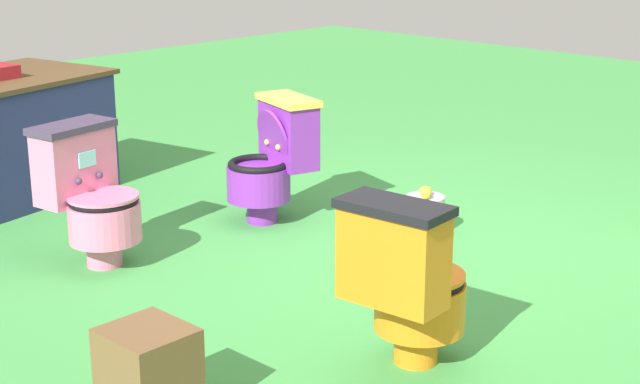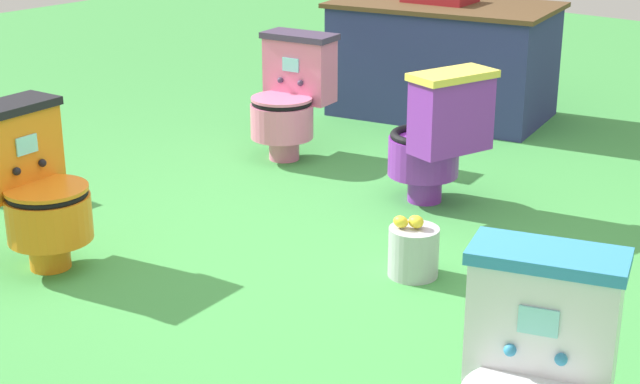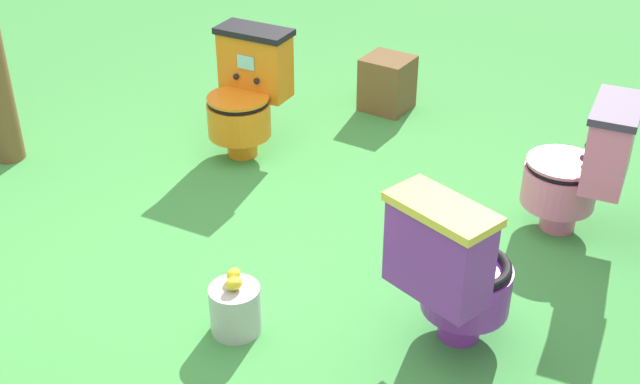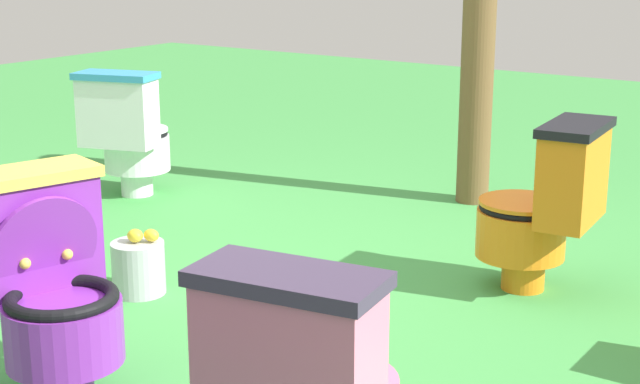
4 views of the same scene
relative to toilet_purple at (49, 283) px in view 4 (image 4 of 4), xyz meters
name	(u,v)px [view 4 (image 4 of 4)]	position (x,y,z in m)	size (l,w,h in m)	color
ground	(249,303)	(-0.02, -0.97, -0.37)	(14.00, 14.00, 0.00)	#429947
toilet_purple	(49,283)	(0.00, 0.00, 0.00)	(0.58, 0.52, 0.73)	purple
toilet_orange	(544,206)	(-0.94, -1.76, 0.00)	(0.53, 0.45, 0.73)	orange
toilet_white	(128,134)	(1.54, -1.85, 0.00)	(0.53, 0.59, 0.73)	white
lemon_bucket	(139,266)	(0.42, -0.80, -0.26)	(0.22, 0.22, 0.28)	#B7B7BF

